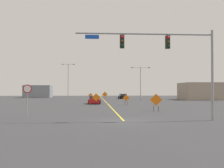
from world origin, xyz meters
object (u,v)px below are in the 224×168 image
(street_lamp_mid_right, at_px, (141,80))
(construction_sign_left_lane, at_px, (96,98))
(street_lamp_near_right, at_px, (68,79))
(construction_sign_right_shoulder, at_px, (105,95))
(construction_sign_left_shoulder, at_px, (126,99))
(car_black_passing, at_px, (123,96))
(traffic_signal_assembly, at_px, (169,52))
(stop_sign, at_px, (27,95))
(car_red_approaching, at_px, (95,100))
(construction_sign_median_far, at_px, (91,96))
(construction_sign_median_near, at_px, (156,100))

(street_lamp_mid_right, height_order, construction_sign_left_lane, street_lamp_mid_right)
(street_lamp_near_right, relative_size, construction_sign_right_shoulder, 4.61)
(construction_sign_left_shoulder, height_order, car_black_passing, construction_sign_left_shoulder)
(car_black_passing, bearing_deg, traffic_signal_assembly, -91.96)
(stop_sign, bearing_deg, car_red_approaching, 76.18)
(street_lamp_near_right, xyz_separation_m, construction_sign_left_lane, (7.20, -28.55, -4.26))
(street_lamp_mid_right, distance_m, construction_sign_median_far, 12.58)
(stop_sign, bearing_deg, construction_sign_left_shoulder, 59.74)
(construction_sign_left_shoulder, xyz_separation_m, car_red_approaching, (-5.01, 5.31, -0.43))
(car_black_passing, bearing_deg, stop_sign, -105.42)
(stop_sign, height_order, construction_sign_right_shoulder, stop_sign)
(construction_sign_median_near, height_order, car_black_passing, construction_sign_median_near)
(traffic_signal_assembly, relative_size, construction_sign_right_shoulder, 5.53)
(construction_sign_right_shoulder, relative_size, construction_sign_median_far, 1.18)
(construction_sign_left_lane, xyz_separation_m, construction_sign_median_far, (-1.19, 21.96, -0.12))
(street_lamp_near_right, distance_m, car_black_passing, 15.54)
(street_lamp_near_right, height_order, construction_sign_median_far, street_lamp_near_right)
(construction_sign_left_lane, height_order, construction_sign_median_far, construction_sign_left_lane)
(street_lamp_near_right, relative_size, construction_sign_median_near, 4.59)
(construction_sign_left_shoulder, relative_size, car_red_approaching, 0.37)
(construction_sign_left_lane, distance_m, construction_sign_median_far, 21.99)
(stop_sign, xyz_separation_m, construction_sign_left_lane, (6.14, 19.45, -0.89))
(traffic_signal_assembly, relative_size, street_lamp_near_right, 1.20)
(construction_sign_median_far, bearing_deg, stop_sign, -96.82)
(traffic_signal_assembly, relative_size, stop_sign, 3.80)
(construction_sign_median_far, relative_size, car_black_passing, 0.39)
(street_lamp_near_right, distance_m, construction_sign_median_near, 43.88)
(construction_sign_median_far, height_order, car_red_approaching, construction_sign_median_far)
(traffic_signal_assembly, xyz_separation_m, car_red_approaching, (-5.96, 26.62, -4.90))
(construction_sign_right_shoulder, xyz_separation_m, car_red_approaching, (-2.53, -17.73, -0.61))
(traffic_signal_assembly, bearing_deg, street_lamp_mid_right, 83.31)
(traffic_signal_assembly, height_order, construction_sign_median_near, traffic_signal_assembly)
(stop_sign, distance_m, construction_sign_left_shoulder, 21.69)
(traffic_signal_assembly, xyz_separation_m, street_lamp_near_right, (-12.92, 50.59, -0.12))
(construction_sign_right_shoulder, xyz_separation_m, construction_sign_left_lane, (-2.30, -22.30, -0.08))
(car_black_passing, bearing_deg, car_red_approaching, -106.90)
(street_lamp_mid_right, bearing_deg, construction_sign_median_near, -96.72)
(construction_sign_median_near, relative_size, construction_sign_left_shoulder, 1.17)
(street_lamp_mid_right, relative_size, construction_sign_median_near, 3.85)
(stop_sign, bearing_deg, construction_sign_median_far, 83.18)
(construction_sign_right_shoulder, height_order, construction_sign_median_near, construction_sign_median_near)
(construction_sign_left_shoulder, height_order, car_red_approaching, construction_sign_left_shoulder)
(car_red_approaching, bearing_deg, construction_sign_median_near, -68.01)
(traffic_signal_assembly, height_order, stop_sign, traffic_signal_assembly)
(car_black_passing, bearing_deg, construction_sign_median_near, -90.96)
(stop_sign, height_order, car_black_passing, stop_sign)
(stop_sign, xyz_separation_m, car_black_passing, (13.65, 49.51, -1.41))
(traffic_signal_assembly, relative_size, construction_sign_left_shoulder, 6.44)
(stop_sign, distance_m, construction_sign_median_far, 41.71)
(street_lamp_mid_right, bearing_deg, construction_sign_right_shoulder, 162.86)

